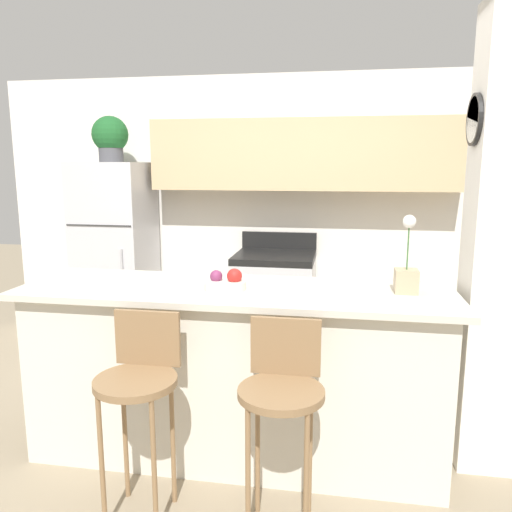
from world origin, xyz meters
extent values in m
plane|color=gray|center=(0.00, 0.00, 0.00)|extent=(14.00, 14.00, 0.00)
cube|color=white|center=(0.00, 2.13, 1.27)|extent=(5.60, 0.06, 2.55)
cube|color=tan|center=(0.24, 1.94, 1.80)|extent=(2.82, 0.32, 0.64)
cube|color=silver|center=(0.00, 1.96, 1.56)|extent=(0.73, 0.28, 0.12)
cube|color=white|center=(1.45, 0.17, 1.27)|extent=(0.36, 0.32, 2.55)
cylinder|color=black|center=(1.26, 0.17, 1.95)|extent=(0.02, 0.27, 0.27)
cylinder|color=white|center=(1.26, 0.17, 1.95)|extent=(0.01, 0.24, 0.24)
cube|color=silver|center=(0.00, 0.00, 0.49)|extent=(2.34, 0.61, 0.99)
cube|color=beige|center=(0.00, 0.00, 1.01)|extent=(2.46, 0.73, 0.04)
cube|color=silver|center=(-1.55, 1.75, 0.59)|extent=(0.65, 0.64, 1.18)
cube|color=silver|center=(-1.55, 1.75, 1.46)|extent=(0.65, 0.64, 0.56)
cube|color=#333333|center=(-1.55, 1.43, 1.18)|extent=(0.62, 0.01, 0.01)
cylinder|color=#B2B2B7|center=(-1.34, 1.42, 0.65)|extent=(0.02, 0.02, 0.65)
cube|color=silver|center=(0.00, 1.76, 0.43)|extent=(0.72, 0.66, 0.85)
cube|color=black|center=(0.00, 1.76, 0.88)|extent=(0.72, 0.66, 0.06)
cube|color=black|center=(0.00, 2.06, 0.99)|extent=(0.72, 0.04, 0.16)
cube|color=black|center=(0.00, 1.42, 0.47)|extent=(0.43, 0.01, 0.27)
cylinder|color=olive|center=(-0.35, -0.61, 0.71)|extent=(0.39, 0.39, 0.03)
cube|color=olive|center=(-0.35, -0.45, 0.86)|extent=(0.33, 0.02, 0.28)
cylinder|color=olive|center=(-0.47, -0.74, 0.34)|extent=(0.02, 0.02, 0.69)
cylinder|color=olive|center=(-0.22, -0.74, 0.34)|extent=(0.02, 0.02, 0.69)
cylinder|color=olive|center=(-0.47, -0.49, 0.34)|extent=(0.02, 0.02, 0.69)
cylinder|color=olive|center=(-0.22, -0.49, 0.34)|extent=(0.02, 0.02, 0.69)
cylinder|color=olive|center=(0.35, -0.61, 0.71)|extent=(0.39, 0.39, 0.03)
cube|color=olive|center=(0.35, -0.45, 0.86)|extent=(0.33, 0.02, 0.28)
cylinder|color=olive|center=(0.22, -0.74, 0.34)|extent=(0.02, 0.02, 0.69)
cylinder|color=olive|center=(0.47, -0.74, 0.34)|extent=(0.02, 0.02, 0.69)
cylinder|color=olive|center=(0.22, -0.49, 0.34)|extent=(0.02, 0.02, 0.69)
cylinder|color=olive|center=(0.47, -0.49, 0.34)|extent=(0.02, 0.02, 0.69)
cylinder|color=#4C4C51|center=(-1.55, 1.75, 1.80)|extent=(0.22, 0.22, 0.13)
sphere|color=#1E5B28|center=(-1.55, 1.75, 1.99)|extent=(0.33, 0.33, 0.33)
cube|color=tan|center=(0.95, 0.06, 1.09)|extent=(0.12, 0.12, 0.13)
cylinder|color=#386633|center=(0.95, 0.06, 1.27)|extent=(0.01, 0.01, 0.24)
sphere|color=white|center=(0.95, 0.06, 1.42)|extent=(0.07, 0.07, 0.07)
cylinder|color=silver|center=(-0.04, -0.05, 1.05)|extent=(0.23, 0.23, 0.05)
sphere|color=red|center=(0.01, -0.04, 1.10)|extent=(0.09, 0.09, 0.09)
sphere|color=#7A2D56|center=(-0.09, -0.04, 1.10)|extent=(0.07, 0.07, 0.07)
camera|label=1|loc=(0.59, -2.69, 1.71)|focal=35.00mm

